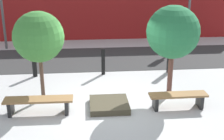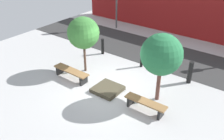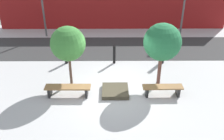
{
  "view_description": "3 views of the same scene",
  "coord_description": "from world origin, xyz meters",
  "px_view_note": "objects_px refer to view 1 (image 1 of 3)",
  "views": [
    {
      "loc": [
        -0.64,
        -8.5,
        4.23
      ],
      "look_at": [
        0.14,
        0.52,
        0.96
      ],
      "focal_mm": 50.0,
      "sensor_mm": 36.0,
      "label": 1
    },
    {
      "loc": [
        5.7,
        -7.32,
        6.21
      ],
      "look_at": [
        -0.02,
        0.23,
        0.9
      ],
      "focal_mm": 40.0,
      "sensor_mm": 36.0,
      "label": 2
    },
    {
      "loc": [
        -0.21,
        -9.26,
        6.24
      ],
      "look_at": [
        -0.14,
        -0.11,
        1.14
      ],
      "focal_mm": 40.0,
      "sensor_mm": 36.0,
      "label": 3
    }
  ],
  "objects_px": {
    "bollard_left": "(103,62)",
    "bollard_center": "(170,59)",
    "bench_left": "(39,103)",
    "tree_behind_right_bench": "(173,32)",
    "bench_right": "(178,98)",
    "planter_bed": "(109,105)",
    "tree_behind_left_bench": "(39,37)",
    "traffic_light_mid_west": "(190,0)",
    "bollard_far_left": "(34,65)"
  },
  "relations": [
    {
      "from": "bollard_far_left",
      "to": "traffic_light_mid_west",
      "type": "bearing_deg",
      "value": 29.21
    },
    {
      "from": "bollard_far_left",
      "to": "tree_behind_right_bench",
      "type": "bearing_deg",
      "value": -24.14
    },
    {
      "from": "bench_left",
      "to": "tree_behind_right_bench",
      "type": "height_order",
      "value": "tree_behind_right_bench"
    },
    {
      "from": "tree_behind_left_bench",
      "to": "traffic_light_mid_west",
      "type": "xyz_separation_m",
      "value": [
        6.57,
        6.05,
        0.26
      ]
    },
    {
      "from": "bench_left",
      "to": "bollard_far_left",
      "type": "distance_m",
      "value": 3.1
    },
    {
      "from": "bollard_center",
      "to": "traffic_light_mid_west",
      "type": "bearing_deg",
      "value": 63.77
    },
    {
      "from": "bollard_left",
      "to": "planter_bed",
      "type": "bearing_deg",
      "value": -90.0
    },
    {
      "from": "tree_behind_right_bench",
      "to": "bollard_left",
      "type": "relative_size",
      "value": 2.86
    },
    {
      "from": "bench_left",
      "to": "tree_behind_left_bench",
      "type": "bearing_deg",
      "value": 90.7
    },
    {
      "from": "tree_behind_left_bench",
      "to": "bollard_center",
      "type": "relative_size",
      "value": 2.62
    },
    {
      "from": "bench_right",
      "to": "tree_behind_right_bench",
      "type": "xyz_separation_m",
      "value": [
        -0.0,
        0.98,
        1.75
      ]
    },
    {
      "from": "bench_left",
      "to": "traffic_light_mid_west",
      "type": "height_order",
      "value": "traffic_light_mid_west"
    },
    {
      "from": "bench_left",
      "to": "tree_behind_right_bench",
      "type": "relative_size",
      "value": 0.67
    },
    {
      "from": "bollard_center",
      "to": "bollard_left",
      "type": "bearing_deg",
      "value": 180.0
    },
    {
      "from": "bench_left",
      "to": "bench_right",
      "type": "relative_size",
      "value": 1.13
    },
    {
      "from": "bollard_left",
      "to": "traffic_light_mid_west",
      "type": "xyz_separation_m",
      "value": [
        4.54,
        3.98,
        1.76
      ]
    },
    {
      "from": "traffic_light_mid_west",
      "to": "tree_behind_right_bench",
      "type": "bearing_deg",
      "value": -112.56
    },
    {
      "from": "bench_right",
      "to": "tree_behind_right_bench",
      "type": "bearing_deg",
      "value": 89.3
    },
    {
      "from": "bollard_left",
      "to": "bollard_center",
      "type": "distance_m",
      "value": 2.58
    },
    {
      "from": "bench_left",
      "to": "tree_behind_right_bench",
      "type": "xyz_separation_m",
      "value": [
        4.06,
        0.98,
        1.73
      ]
    },
    {
      "from": "bollard_center",
      "to": "planter_bed",
      "type": "bearing_deg",
      "value": -132.2
    },
    {
      "from": "bench_left",
      "to": "planter_bed",
      "type": "relative_size",
      "value": 1.7
    },
    {
      "from": "tree_behind_left_bench",
      "to": "bollard_center",
      "type": "distance_m",
      "value": 5.26
    },
    {
      "from": "bench_left",
      "to": "traffic_light_mid_west",
      "type": "bearing_deg",
      "value": 47.62
    },
    {
      "from": "planter_bed",
      "to": "tree_behind_left_bench",
      "type": "height_order",
      "value": "tree_behind_left_bench"
    },
    {
      "from": "bench_right",
      "to": "tree_behind_left_bench",
      "type": "xyz_separation_m",
      "value": [
        -4.06,
        0.98,
        1.69
      ]
    },
    {
      "from": "bench_right",
      "to": "bollard_left",
      "type": "xyz_separation_m",
      "value": [
        -2.03,
        3.05,
        0.18
      ]
    },
    {
      "from": "tree_behind_right_bench",
      "to": "tree_behind_left_bench",
      "type": "bearing_deg",
      "value": 180.0
    },
    {
      "from": "planter_bed",
      "to": "traffic_light_mid_west",
      "type": "bearing_deg",
      "value": 56.37
    },
    {
      "from": "bench_left",
      "to": "tree_behind_left_bench",
      "type": "relative_size",
      "value": 0.7
    },
    {
      "from": "traffic_light_mid_west",
      "to": "bollard_far_left",
      "type": "bearing_deg",
      "value": -150.79
    },
    {
      "from": "planter_bed",
      "to": "tree_behind_left_bench",
      "type": "bearing_deg",
      "value": 158.97
    },
    {
      "from": "tree_behind_right_bench",
      "to": "planter_bed",
      "type": "bearing_deg",
      "value": -158.97
    },
    {
      "from": "planter_bed",
      "to": "bollard_far_left",
      "type": "relative_size",
      "value": 1.27
    },
    {
      "from": "bollard_far_left",
      "to": "bollard_center",
      "type": "relative_size",
      "value": 0.85
    },
    {
      "from": "bench_left",
      "to": "bollard_center",
      "type": "relative_size",
      "value": 1.84
    },
    {
      "from": "bench_left",
      "to": "bollard_center",
      "type": "distance_m",
      "value": 5.53
    },
    {
      "from": "planter_bed",
      "to": "bench_left",
      "type": "bearing_deg",
      "value": -174.37
    },
    {
      "from": "bench_right",
      "to": "planter_bed",
      "type": "bearing_deg",
      "value": 173.67
    },
    {
      "from": "planter_bed",
      "to": "bollard_far_left",
      "type": "height_order",
      "value": "bollard_far_left"
    },
    {
      "from": "tree_behind_left_bench",
      "to": "bench_left",
      "type": "bearing_deg",
      "value": -90.0
    },
    {
      "from": "bollard_center",
      "to": "traffic_light_mid_west",
      "type": "distance_m",
      "value": 4.77
    },
    {
      "from": "bollard_left",
      "to": "bollard_center",
      "type": "bearing_deg",
      "value": 0.0
    },
    {
      "from": "bench_right",
      "to": "bollard_center",
      "type": "xyz_separation_m",
      "value": [
        0.55,
        3.05,
        0.21
      ]
    },
    {
      "from": "bench_right",
      "to": "bollard_center",
      "type": "bearing_deg",
      "value": 79.05
    },
    {
      "from": "tree_behind_left_bench",
      "to": "bollard_far_left",
      "type": "bearing_deg",
      "value": 104.93
    },
    {
      "from": "bollard_center",
      "to": "bollard_far_left",
      "type": "bearing_deg",
      "value": 180.0
    },
    {
      "from": "bench_left",
      "to": "bollard_left",
      "type": "distance_m",
      "value": 3.66
    },
    {
      "from": "tree_behind_right_bench",
      "to": "bollard_center",
      "type": "relative_size",
      "value": 2.73
    },
    {
      "from": "tree_behind_right_bench",
      "to": "bollard_far_left",
      "type": "relative_size",
      "value": 3.22
    }
  ]
}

